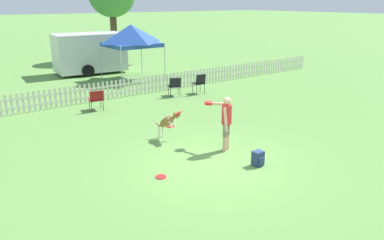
{
  "coord_description": "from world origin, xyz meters",
  "views": [
    {
      "loc": [
        -5.8,
        -6.89,
        4.03
      ],
      "look_at": [
        0.31,
        1.4,
        0.74
      ],
      "focal_mm": 35.0,
      "sensor_mm": 36.0,
      "label": 1
    }
  ],
  "objects_px": {
    "leaping_dog": "(168,121)",
    "folding_chair_green_right": "(200,82)",
    "backpack_on_grass": "(258,158)",
    "folding_chair_blue_left": "(175,85)",
    "handler_person": "(225,117)",
    "folding_chair_center": "(96,98)",
    "equipment_trailer": "(90,52)",
    "frisbee_near_dog": "(161,177)",
    "canopy_tent_main": "(131,36)",
    "frisbee_near_handler": "(171,126)"
  },
  "relations": [
    {
      "from": "leaping_dog",
      "to": "folding_chair_green_right",
      "type": "relative_size",
      "value": 1.07
    },
    {
      "from": "backpack_on_grass",
      "to": "folding_chair_blue_left",
      "type": "xyz_separation_m",
      "value": [
        2.37,
        7.35,
        0.31
      ]
    },
    {
      "from": "handler_person",
      "to": "backpack_on_grass",
      "type": "xyz_separation_m",
      "value": [
        -0.0,
        -1.3,
        -0.78
      ]
    },
    {
      "from": "handler_person",
      "to": "folding_chair_green_right",
      "type": "distance_m",
      "value": 6.72
    },
    {
      "from": "leaping_dog",
      "to": "folding_chair_blue_left",
      "type": "height_order",
      "value": "leaping_dog"
    },
    {
      "from": "backpack_on_grass",
      "to": "folding_chair_center",
      "type": "distance_m",
      "value": 7.35
    },
    {
      "from": "leaping_dog",
      "to": "folding_chair_green_right",
      "type": "xyz_separation_m",
      "value": [
        4.32,
        4.09,
        -0.04
      ]
    },
    {
      "from": "handler_person",
      "to": "equipment_trailer",
      "type": "bearing_deg",
      "value": 57.47
    },
    {
      "from": "handler_person",
      "to": "folding_chair_blue_left",
      "type": "height_order",
      "value": "handler_person"
    },
    {
      "from": "frisbee_near_dog",
      "to": "folding_chair_green_right",
      "type": "xyz_separation_m",
      "value": [
        5.86,
        6.13,
        0.54
      ]
    },
    {
      "from": "folding_chair_blue_left",
      "to": "backpack_on_grass",
      "type": "bearing_deg",
      "value": 94.31
    },
    {
      "from": "leaping_dog",
      "to": "canopy_tent_main",
      "type": "distance_m",
      "value": 9.47
    },
    {
      "from": "handler_person",
      "to": "backpack_on_grass",
      "type": "height_order",
      "value": "handler_person"
    },
    {
      "from": "canopy_tent_main",
      "to": "equipment_trailer",
      "type": "distance_m",
      "value": 3.55
    },
    {
      "from": "folding_chair_center",
      "to": "frisbee_near_handler",
      "type": "bearing_deg",
      "value": 120.61
    },
    {
      "from": "handler_person",
      "to": "folding_chair_center",
      "type": "height_order",
      "value": "handler_person"
    },
    {
      "from": "leaping_dog",
      "to": "handler_person",
      "type": "bearing_deg",
      "value": 90.42
    },
    {
      "from": "frisbee_near_dog",
      "to": "folding_chair_center",
      "type": "height_order",
      "value": "folding_chair_center"
    },
    {
      "from": "backpack_on_grass",
      "to": "folding_chair_blue_left",
      "type": "bearing_deg",
      "value": 72.14
    },
    {
      "from": "folding_chair_center",
      "to": "folding_chair_green_right",
      "type": "height_order",
      "value": "folding_chair_green_right"
    },
    {
      "from": "frisbee_near_dog",
      "to": "equipment_trailer",
      "type": "xyz_separation_m",
      "value": [
        3.87,
        13.92,
        1.19
      ]
    },
    {
      "from": "folding_chair_green_right",
      "to": "equipment_trailer",
      "type": "xyz_separation_m",
      "value": [
        -1.99,
        7.79,
        0.65
      ]
    },
    {
      "from": "canopy_tent_main",
      "to": "frisbee_near_dog",
      "type": "bearing_deg",
      "value": -114.69
    },
    {
      "from": "leaping_dog",
      "to": "canopy_tent_main",
      "type": "height_order",
      "value": "canopy_tent_main"
    },
    {
      "from": "frisbee_near_handler",
      "to": "backpack_on_grass",
      "type": "relative_size",
      "value": 0.66
    },
    {
      "from": "handler_person",
      "to": "frisbee_near_dog",
      "type": "distance_m",
      "value": 2.57
    },
    {
      "from": "folding_chair_blue_left",
      "to": "equipment_trailer",
      "type": "bearing_deg",
      "value": -61.34
    },
    {
      "from": "frisbee_near_dog",
      "to": "folding_chair_blue_left",
      "type": "xyz_separation_m",
      "value": [
        4.72,
        6.45,
        0.49
      ]
    },
    {
      "from": "backpack_on_grass",
      "to": "folding_chair_green_right",
      "type": "bearing_deg",
      "value": 63.51
    },
    {
      "from": "folding_chair_green_right",
      "to": "canopy_tent_main",
      "type": "xyz_separation_m",
      "value": [
        -0.93,
        4.59,
        1.76
      ]
    },
    {
      "from": "backpack_on_grass",
      "to": "folding_chair_center",
      "type": "xyz_separation_m",
      "value": [
        -1.31,
        7.23,
        0.29
      ]
    },
    {
      "from": "folding_chair_green_right",
      "to": "backpack_on_grass",
      "type": "bearing_deg",
      "value": 71.86
    },
    {
      "from": "frisbee_near_dog",
      "to": "backpack_on_grass",
      "type": "xyz_separation_m",
      "value": [
        2.35,
        -0.9,
        0.18
      ]
    },
    {
      "from": "frisbee_near_dog",
      "to": "folding_chair_green_right",
      "type": "height_order",
      "value": "folding_chair_green_right"
    },
    {
      "from": "frisbee_near_handler",
      "to": "frisbee_near_dog",
      "type": "bearing_deg",
      "value": -126.78
    },
    {
      "from": "handler_person",
      "to": "frisbee_near_handler",
      "type": "relative_size",
      "value": 6.01
    },
    {
      "from": "leaping_dog",
      "to": "canopy_tent_main",
      "type": "relative_size",
      "value": 0.34
    },
    {
      "from": "frisbee_near_handler",
      "to": "canopy_tent_main",
      "type": "relative_size",
      "value": 0.09
    },
    {
      "from": "canopy_tent_main",
      "to": "equipment_trailer",
      "type": "relative_size",
      "value": 0.61
    },
    {
      "from": "frisbee_near_dog",
      "to": "folding_chair_blue_left",
      "type": "bearing_deg",
      "value": 53.78
    },
    {
      "from": "equipment_trailer",
      "to": "folding_chair_center",
      "type": "bearing_deg",
      "value": -105.54
    },
    {
      "from": "frisbee_near_handler",
      "to": "folding_chair_green_right",
      "type": "relative_size",
      "value": 0.28
    },
    {
      "from": "frisbee_near_dog",
      "to": "equipment_trailer",
      "type": "relative_size",
      "value": 0.05
    },
    {
      "from": "leaping_dog",
      "to": "frisbee_near_dog",
      "type": "height_order",
      "value": "leaping_dog"
    },
    {
      "from": "frisbee_near_dog",
      "to": "folding_chair_blue_left",
      "type": "height_order",
      "value": "folding_chair_blue_left"
    },
    {
      "from": "backpack_on_grass",
      "to": "frisbee_near_handler",
      "type": "bearing_deg",
      "value": 91.49
    },
    {
      "from": "equipment_trailer",
      "to": "folding_chair_green_right",
      "type": "bearing_deg",
      "value": -70.83
    },
    {
      "from": "handler_person",
      "to": "canopy_tent_main",
      "type": "bearing_deg",
      "value": 49.88
    },
    {
      "from": "handler_person",
      "to": "frisbee_near_handler",
      "type": "distance_m",
      "value": 2.78
    },
    {
      "from": "folding_chair_green_right",
      "to": "folding_chair_blue_left",
      "type": "bearing_deg",
      "value": -7.39
    }
  ]
}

